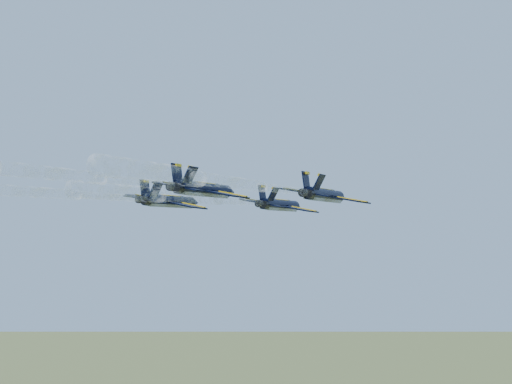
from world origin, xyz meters
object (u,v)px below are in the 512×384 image
Objects in this scene: jet_lead at (281,205)px; jet_left at (170,201)px; jet_slot at (205,190)px; jet_right at (325,195)px.

jet_left is at bearing -136.15° from jet_lead.
jet_right is at bearing 46.64° from jet_slot.
jet_slot is at bearing -92.30° from jet_lead.
jet_lead is 15.20m from jet_right.
jet_slot is at bearing -44.84° from jet_left.
jet_lead is 17.03m from jet_left.
jet_right is at bearing -46.34° from jet_lead.
jet_right is 1.00× the size of jet_slot.
jet_lead is at bearing 43.85° from jet_left.
jet_lead is 1.00× the size of jet_right.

